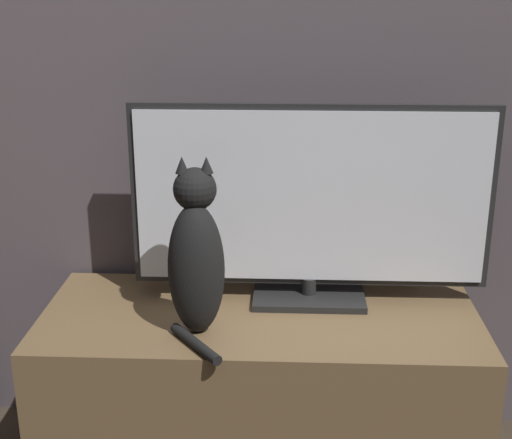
% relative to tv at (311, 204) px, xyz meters
% --- Properties ---
extents(wall_back, '(4.80, 0.05, 2.60)m').
position_rel_tv_xyz_m(wall_back, '(-0.14, 0.21, 0.46)').
color(wall_back, '#564C51').
rests_on(wall_back, ground_plane).
extents(tv_stand, '(1.28, 0.55, 0.54)m').
position_rel_tv_xyz_m(tv_stand, '(-0.14, -0.11, -0.57)').
color(tv_stand, brown).
rests_on(tv_stand, ground_plane).
extents(tv, '(1.06, 0.20, 0.60)m').
position_rel_tv_xyz_m(tv, '(0.00, 0.00, 0.00)').
color(tv, black).
rests_on(tv, tv_stand).
extents(cat, '(0.16, 0.28, 0.49)m').
position_rel_tv_xyz_m(cat, '(-0.31, -0.22, -0.09)').
color(cat, black).
rests_on(cat, tv_stand).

